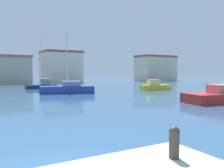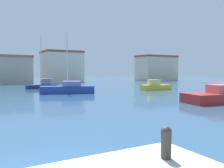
{
  "view_description": "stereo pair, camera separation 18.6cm",
  "coord_description": "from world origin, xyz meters",
  "px_view_note": "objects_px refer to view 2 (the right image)",
  "views": [
    {
      "loc": [
        -1.69,
        -5.54,
        2.7
      ],
      "look_at": [
        12.91,
        20.44,
        1.04
      ],
      "focal_mm": 38.44,
      "sensor_mm": 36.0,
      "label": 1
    },
    {
      "loc": [
        -1.53,
        -5.63,
        2.7
      ],
      "look_at": [
        12.91,
        20.44,
        1.04
      ],
      "focal_mm": 38.44,
      "sensor_mm": 36.0,
      "label": 2
    }
  ],
  "objects_px": {
    "mooring_bollard": "(166,141)",
    "sailboat_blue_distant_north": "(68,88)",
    "motorboat_yellow_behind_lamppost": "(155,86)",
    "sailboat_navy_far_left": "(43,85)"
  },
  "relations": [
    {
      "from": "mooring_bollard",
      "to": "sailboat_blue_distant_north",
      "type": "height_order",
      "value": "sailboat_blue_distant_north"
    },
    {
      "from": "motorboat_yellow_behind_lamppost",
      "to": "sailboat_blue_distant_north",
      "type": "bearing_deg",
      "value": 174.71
    },
    {
      "from": "sailboat_blue_distant_north",
      "to": "motorboat_yellow_behind_lamppost",
      "type": "xyz_separation_m",
      "value": [
        12.38,
        -1.15,
        -0.06
      ]
    },
    {
      "from": "mooring_bollard",
      "to": "motorboat_yellow_behind_lamppost",
      "type": "distance_m",
      "value": 29.53
    },
    {
      "from": "sailboat_navy_far_left",
      "to": "motorboat_yellow_behind_lamppost",
      "type": "height_order",
      "value": "sailboat_navy_far_left"
    },
    {
      "from": "sailboat_blue_distant_north",
      "to": "sailboat_navy_far_left",
      "type": "relative_size",
      "value": 0.94
    },
    {
      "from": "sailboat_navy_far_left",
      "to": "motorboat_yellow_behind_lamppost",
      "type": "relative_size",
      "value": 1.71
    },
    {
      "from": "mooring_bollard",
      "to": "sailboat_blue_distant_north",
      "type": "relative_size",
      "value": 0.09
    },
    {
      "from": "mooring_bollard",
      "to": "sailboat_navy_far_left",
      "type": "height_order",
      "value": "sailboat_navy_far_left"
    },
    {
      "from": "mooring_bollard",
      "to": "sailboat_navy_far_left",
      "type": "distance_m",
      "value": 33.94
    }
  ]
}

